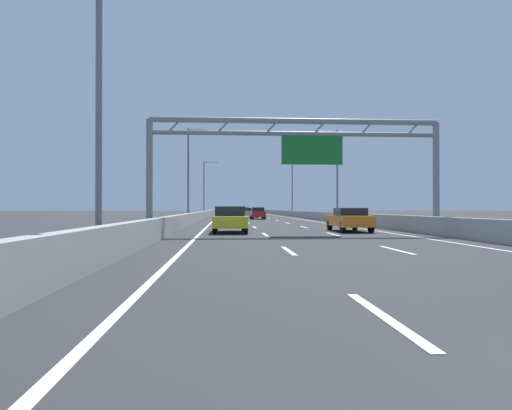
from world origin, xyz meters
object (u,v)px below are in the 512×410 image
(streetlamp_right_mid, at_px, (335,169))
(blue_car, at_px, (227,210))
(red_car, at_px, (258,213))
(black_car, at_px, (245,211))
(streetlamp_left_near, at_px, (107,77))
(streetlamp_left_mid, at_px, (191,169))
(white_car, at_px, (229,213))
(sign_gantry, at_px, (298,146))
(orange_car, at_px, (349,219))
(streetlamp_left_far, at_px, (205,185))
(silver_car, at_px, (252,212))
(streetlamp_right_far, at_px, (291,185))
(yellow_car, at_px, (230,219))

(streetlamp_right_mid, height_order, blue_car, streetlamp_right_mid)
(red_car, height_order, black_car, black_car)
(streetlamp_left_near, distance_m, streetlamp_left_mid, 32.50)
(streetlamp_left_mid, xyz_separation_m, white_car, (3.98, 13.62, -4.64))
(sign_gantry, relative_size, orange_car, 3.76)
(blue_car, bearing_deg, red_car, -87.28)
(white_car, bearing_deg, streetlamp_right_mid, -51.21)
(streetlamp_left_far, height_order, silver_car, streetlamp_left_far)
(streetlamp_left_mid, relative_size, streetlamp_right_mid, 1.00)
(streetlamp_left_far, relative_size, black_car, 2.14)
(orange_car, bearing_deg, streetlamp_right_mid, 78.74)
(streetlamp_left_mid, height_order, streetlamp_left_far, same)
(black_car, bearing_deg, blue_car, 94.72)
(streetlamp_left_mid, distance_m, orange_car, 23.24)
(red_car, distance_m, blue_car, 78.08)
(streetlamp_right_far, height_order, yellow_car, streetlamp_right_far)
(streetlamp_right_far, distance_m, blue_car, 57.10)
(silver_car, distance_m, black_car, 24.87)
(sign_gantry, bearing_deg, streetlamp_left_near, -125.17)
(streetlamp_right_far, xyz_separation_m, black_car, (-7.54, 13.04, -4.63))
(streetlamp_left_near, xyz_separation_m, white_car, (3.98, 46.12, -4.64))
(sign_gantry, xyz_separation_m, streetlamp_right_far, (7.35, 54.23, 0.55))
(silver_car, xyz_separation_m, blue_car, (-3.51, 67.65, 0.04))
(orange_car, height_order, blue_car, blue_car)
(black_car, bearing_deg, streetlamp_right_far, -59.98)
(white_car, xyz_separation_m, orange_car, (6.98, -33.57, -0.04))
(streetlamp_left_far, distance_m, yellow_car, 53.48)
(white_car, height_order, blue_car, blue_car)
(streetlamp_left_mid, xyz_separation_m, streetlamp_right_far, (14.93, 32.50, 0.00))
(sign_gantry, bearing_deg, silver_car, 90.29)
(streetlamp_left_near, relative_size, streetlamp_right_mid, 1.00)
(orange_car, xyz_separation_m, black_car, (-3.56, 65.49, 0.05))
(silver_car, distance_m, orange_car, 40.77)
(blue_car, bearing_deg, sign_gantry, -88.07)
(white_car, relative_size, yellow_car, 1.03)
(streetlamp_left_mid, bearing_deg, yellow_car, -79.44)
(silver_car, bearing_deg, red_car, -88.88)
(streetlamp_right_mid, xyz_separation_m, streetlamp_right_far, (0.00, 32.50, 0.00))
(streetlamp_right_far, relative_size, yellow_car, 2.22)
(sign_gantry, distance_m, blue_car, 110.19)
(black_car, bearing_deg, streetlamp_left_far, -119.55)
(orange_car, bearing_deg, black_car, 93.12)
(silver_car, relative_size, blue_car, 1.13)
(streetlamp_left_far, bearing_deg, streetlamp_left_mid, -90.00)
(red_car, bearing_deg, streetlamp_right_mid, -54.53)
(streetlamp_right_far, height_order, blue_car, streetlamp_right_far)
(streetlamp_right_far, xyz_separation_m, red_car, (-7.36, -22.17, -4.64))
(sign_gantry, xyz_separation_m, red_car, (-0.01, 32.06, -4.09))
(silver_car, relative_size, black_car, 1.05)
(sign_gantry, height_order, silver_car, sign_gantry)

